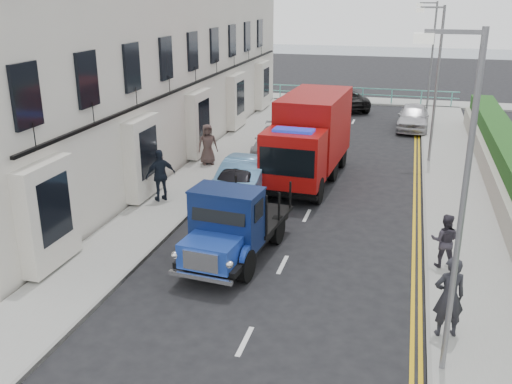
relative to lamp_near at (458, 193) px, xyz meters
name	(u,v)px	position (x,y,z in m)	size (l,w,h in m)	color
ground	(266,298)	(-4.18, 2.00, -4.00)	(120.00, 120.00, 0.00)	black
pavement_west	(199,177)	(-9.38, 11.00, -3.94)	(2.40, 38.00, 0.12)	gray
pavement_east	(458,199)	(1.12, 11.00, -3.94)	(2.60, 38.00, 0.12)	gray
promenade	(363,101)	(-4.18, 31.00, -3.94)	(30.00, 2.50, 0.12)	gray
sea_plane	(385,57)	(-4.18, 62.00, -4.00)	(120.00, 120.00, 0.00)	slate
terrace_west	(138,0)	(-13.65, 15.00, 3.17)	(6.31, 30.20, 14.25)	beige
seafront_railing	(363,95)	(-4.18, 30.20, -3.42)	(13.00, 0.08, 1.11)	#59B2A5
lamp_near	(458,193)	(0.00, 0.00, 0.00)	(1.23, 0.18, 7.00)	slate
lamp_mid	(435,76)	(0.00, 16.00, 0.00)	(1.23, 0.18, 7.00)	slate
lamp_far	(430,53)	(0.00, 26.00, 0.00)	(1.23, 0.18, 7.00)	slate
bedford_lorry	(229,230)	(-5.70, 3.69, -2.93)	(2.38, 5.05, 2.32)	black
red_lorry	(310,136)	(-4.84, 12.08, -2.12)	(2.68, 6.87, 3.53)	black
parked_car_front	(238,185)	(-6.88, 8.47, -3.25)	(1.77, 4.40, 1.50)	black
parked_car_mid	(245,180)	(-6.78, 9.00, -3.21)	(1.67, 4.78, 1.57)	#5B90C3
parked_car_rear	(273,142)	(-7.23, 15.68, -3.38)	(1.72, 4.22, 1.23)	#A7A8AC
seafront_car_left	(344,99)	(-5.25, 27.90, -3.31)	(2.29, 4.97, 1.38)	black
seafront_car_right	(413,117)	(-0.68, 22.83, -3.27)	(1.72, 4.28, 1.46)	#BAB8BE
pedestrian_east_near	(449,297)	(0.22, 1.29, -2.90)	(0.71, 0.47, 1.95)	black
pedestrian_east_far	(445,241)	(0.29, 4.88, -3.08)	(0.77, 0.60, 1.59)	#312C36
pedestrian_west_near	(161,175)	(-9.68, 7.85, -2.90)	(1.15, 0.48, 1.96)	black
pedestrian_west_far	(208,144)	(-9.60, 12.80, -2.96)	(0.90, 0.58, 1.84)	#483733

